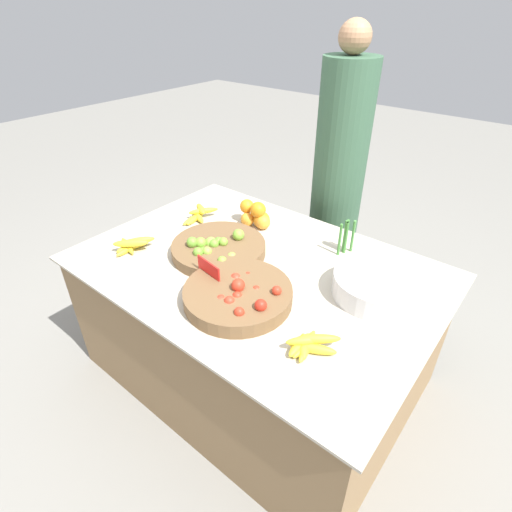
{
  "coord_description": "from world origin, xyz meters",
  "views": [
    {
      "loc": [
        0.89,
        -1.1,
        1.63
      ],
      "look_at": [
        0.0,
        0.0,
        0.7
      ],
      "focal_mm": 28.0,
      "sensor_mm": 36.0,
      "label": 1
    }
  ],
  "objects_px": {
    "price_sign": "(209,274)",
    "vendor_person": "(337,188)",
    "tomato_basket": "(238,295)",
    "metal_bowl": "(376,286)",
    "lime_bowl": "(218,248)"
  },
  "relations": [
    {
      "from": "price_sign",
      "to": "vendor_person",
      "type": "bearing_deg",
      "value": 99.62
    },
    {
      "from": "tomato_basket",
      "to": "price_sign",
      "type": "height_order",
      "value": "price_sign"
    },
    {
      "from": "tomato_basket",
      "to": "metal_bowl",
      "type": "xyz_separation_m",
      "value": [
        0.38,
        0.36,
        0.01
      ]
    },
    {
      "from": "lime_bowl",
      "to": "metal_bowl",
      "type": "bearing_deg",
      "value": 13.96
    },
    {
      "from": "lime_bowl",
      "to": "vendor_person",
      "type": "height_order",
      "value": "vendor_person"
    },
    {
      "from": "lime_bowl",
      "to": "vendor_person",
      "type": "xyz_separation_m",
      "value": [
        0.12,
        0.84,
        0.04
      ]
    },
    {
      "from": "lime_bowl",
      "to": "price_sign",
      "type": "relative_size",
      "value": 3.12
    },
    {
      "from": "tomato_basket",
      "to": "metal_bowl",
      "type": "distance_m",
      "value": 0.53
    },
    {
      "from": "metal_bowl",
      "to": "lime_bowl",
      "type": "bearing_deg",
      "value": -166.04
    },
    {
      "from": "lime_bowl",
      "to": "metal_bowl",
      "type": "xyz_separation_m",
      "value": [
        0.67,
        0.17,
        0.02
      ]
    },
    {
      "from": "lime_bowl",
      "to": "price_sign",
      "type": "distance_m",
      "value": 0.24
    },
    {
      "from": "tomato_basket",
      "to": "price_sign",
      "type": "relative_size",
      "value": 3.07
    },
    {
      "from": "lime_bowl",
      "to": "metal_bowl",
      "type": "distance_m",
      "value": 0.69
    },
    {
      "from": "vendor_person",
      "to": "price_sign",
      "type": "bearing_deg",
      "value": -89.31
    },
    {
      "from": "price_sign",
      "to": "lime_bowl",
      "type": "bearing_deg",
      "value": 134.0
    }
  ]
}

